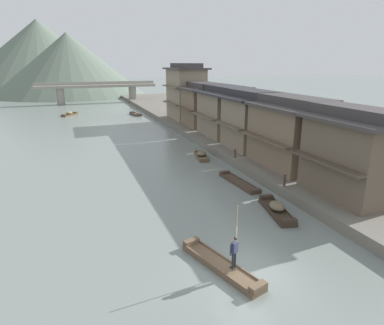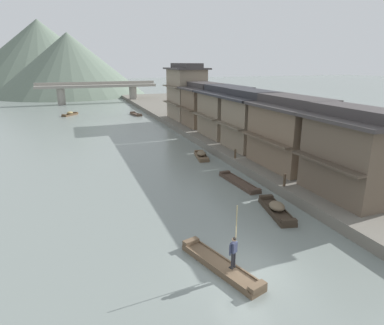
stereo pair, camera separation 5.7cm
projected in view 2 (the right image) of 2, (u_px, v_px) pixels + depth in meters
name	position (u px, v px, depth m)	size (l,w,h in m)	color
ground_plane	(244.00, 271.00, 16.42)	(400.00, 400.00, 0.00)	gray
riverbank_right	(243.00, 129.00, 48.61)	(18.00, 110.00, 0.77)	#6B665B
boat_foreground_poled	(220.00, 266.00, 16.56)	(2.43, 5.21, 0.50)	brown
boatman_person	(234.00, 249.00, 15.54)	(0.49, 0.42, 3.04)	black
boat_moored_nearest	(136.00, 114.00, 64.05)	(1.69, 4.08, 0.47)	#423328
boat_moored_second	(70.00, 114.00, 63.70)	(3.10, 3.45, 0.75)	brown
boat_moored_third	(201.00, 155.00, 35.63)	(1.71, 3.68, 0.73)	brown
boat_moored_far	(239.00, 182.00, 28.06)	(1.32, 5.21, 0.38)	#423328
boat_midriver_drifting	(277.00, 209.00, 22.54)	(1.90, 4.36, 0.81)	#33281E
house_waterfront_nearest	(354.00, 154.00, 22.90)	(5.25, 7.11, 6.14)	brown
house_waterfront_second	(292.00, 132.00, 29.77)	(6.07, 7.99, 6.14)	#75604C
house_waterfront_tall	(252.00, 120.00, 35.93)	(6.04, 6.31, 6.14)	#7F705B
house_waterfront_narrow	(227.00, 112.00, 42.20)	(6.78, 7.32, 6.14)	#7F705B
house_waterfront_far	(205.00, 105.00, 48.67)	(6.58, 6.49, 6.14)	#75604C
house_waterfront_end	(186.00, 92.00, 54.26)	(5.65, 8.09, 8.74)	gray
mooring_post_dock_near	(285.00, 180.00, 25.32)	(0.20, 0.20, 0.95)	#473828
mooring_post_dock_mid	(235.00, 154.00, 32.57)	(0.20, 0.20, 0.91)	#473828
stone_bridge	(98.00, 89.00, 81.57)	(28.15, 2.40, 5.07)	gray
hill_far_west	(69.00, 64.00, 102.57)	(44.65, 44.65, 18.12)	#5B6B5B
hill_far_centre	(41.00, 54.00, 127.28)	(61.44, 61.44, 24.76)	#5B6B5B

